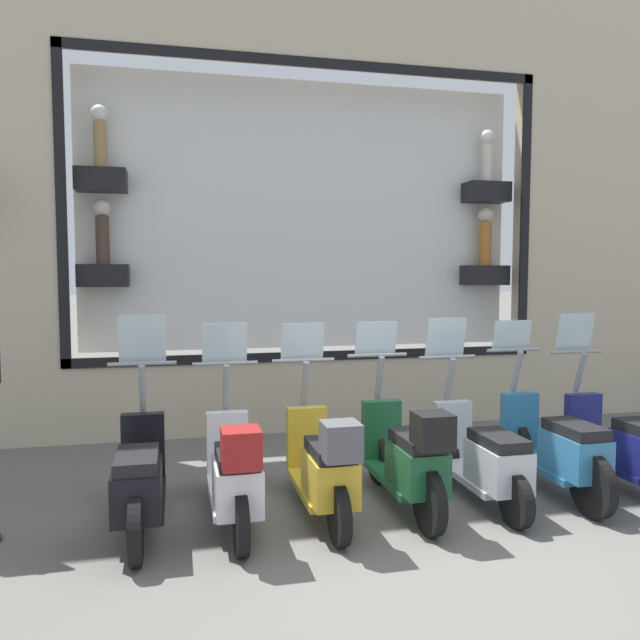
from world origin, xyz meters
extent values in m
plane|color=#66635E|center=(0.00, 0.00, 0.00)|extent=(120.00, 120.00, 0.00)
cube|color=beige|center=(3.60, 0.00, 0.47)|extent=(0.40, 6.17, 0.94)
cube|color=black|center=(3.39, 0.00, 4.73)|extent=(0.04, 6.17, 0.12)
cube|color=black|center=(3.39, 0.00, 1.00)|extent=(0.04, 6.17, 0.12)
cube|color=black|center=(3.39, -3.03, 2.86)|extent=(0.04, 0.12, 3.85)
cube|color=black|center=(3.39, 3.03, 2.86)|extent=(0.04, 0.12, 3.85)
cube|color=white|center=(3.95, 0.00, 2.86)|extent=(0.04, 5.93, 3.61)
cube|color=black|center=(3.73, -2.61, 3.23)|extent=(0.36, 0.61, 0.28)
cylinder|color=silver|center=(3.73, -2.61, 3.64)|extent=(0.15, 0.15, 0.54)
sphere|color=white|center=(3.73, -2.61, 4.00)|extent=(0.20, 0.20, 0.20)
cube|color=black|center=(3.73, 2.61, 3.23)|extent=(0.36, 0.61, 0.28)
cylinder|color=#9E7F4C|center=(3.73, 2.61, 3.65)|extent=(0.16, 0.16, 0.57)
sphere|color=white|center=(3.73, 2.61, 4.04)|extent=(0.21, 0.21, 0.21)
cube|color=black|center=(3.73, -2.61, 2.05)|extent=(0.36, 0.61, 0.28)
cylinder|color=#B26B2D|center=(3.73, -2.61, 2.50)|extent=(0.17, 0.17, 0.62)
sphere|color=beige|center=(3.73, -2.61, 2.92)|extent=(0.22, 0.22, 0.22)
cube|color=black|center=(3.73, 2.61, 2.05)|extent=(0.36, 0.61, 0.28)
cylinder|color=#47382D|center=(3.73, 2.61, 2.48)|extent=(0.17, 0.17, 0.60)
sphere|color=beige|center=(3.73, 2.61, 2.89)|extent=(0.21, 0.21, 0.21)
cylinder|color=black|center=(1.31, -2.43, 0.23)|extent=(0.46, 0.09, 0.46)
cube|color=navy|center=(0.64, -2.43, 0.22)|extent=(1.02, 0.38, 0.06)
cube|color=navy|center=(1.19, -2.43, 0.53)|extent=(0.12, 0.37, 0.56)
cylinder|color=gray|center=(1.26, -2.43, 1.02)|extent=(0.20, 0.06, 0.45)
cylinder|color=gray|center=(1.33, -2.43, 1.24)|extent=(0.04, 0.61, 0.04)
cube|color=silver|center=(1.37, -2.43, 1.45)|extent=(0.10, 0.42, 0.41)
cylinder|color=black|center=(1.27, -1.69, 0.28)|extent=(0.55, 0.09, 0.55)
cylinder|color=black|center=(0.01, -1.69, 0.28)|extent=(0.55, 0.09, 0.55)
cube|color=teal|center=(0.64, -1.69, 0.26)|extent=(1.02, 0.38, 0.06)
cube|color=teal|center=(0.27, -1.69, 0.47)|extent=(0.61, 0.35, 0.36)
cube|color=black|center=(0.27, -1.69, 0.70)|extent=(0.58, 0.31, 0.10)
cube|color=teal|center=(1.19, -1.69, 0.57)|extent=(0.12, 0.37, 0.56)
cylinder|color=gray|center=(1.26, -1.69, 1.07)|extent=(0.20, 0.06, 0.45)
cylinder|color=gray|center=(1.33, -1.69, 1.28)|extent=(0.04, 0.60, 0.04)
cube|color=silver|center=(1.37, -1.69, 1.44)|extent=(0.08, 0.42, 0.31)
cylinder|color=black|center=(1.32, -0.94, 0.22)|extent=(0.44, 0.09, 0.44)
cylinder|color=black|center=(-0.03, -0.94, 0.22)|extent=(0.44, 0.09, 0.44)
cube|color=#B7BCC6|center=(0.64, -0.94, 0.21)|extent=(1.02, 0.39, 0.06)
cube|color=#B7BCC6|center=(0.27, -0.94, 0.42)|extent=(0.61, 0.35, 0.36)
cube|color=black|center=(0.27, -0.94, 0.65)|extent=(0.58, 0.31, 0.10)
cube|color=#B7BCC6|center=(1.19, -0.94, 0.52)|extent=(0.12, 0.37, 0.56)
cylinder|color=gray|center=(1.26, -0.94, 1.01)|extent=(0.20, 0.06, 0.45)
cylinder|color=gray|center=(1.33, -0.94, 1.23)|extent=(0.04, 0.60, 0.04)
cube|color=silver|center=(1.37, -0.94, 1.43)|extent=(0.10, 0.42, 0.40)
cylinder|color=black|center=(1.28, -0.20, 0.26)|extent=(0.53, 0.09, 0.53)
cylinder|color=black|center=(0.00, -0.20, 0.26)|extent=(0.53, 0.09, 0.53)
cube|color=#19512D|center=(0.64, -0.20, 0.25)|extent=(1.02, 0.39, 0.06)
cube|color=#19512D|center=(0.27, -0.20, 0.46)|extent=(0.61, 0.35, 0.36)
cube|color=black|center=(0.27, -0.20, 0.69)|extent=(0.58, 0.31, 0.10)
cube|color=#19512D|center=(1.19, -0.20, 0.56)|extent=(0.12, 0.37, 0.56)
cylinder|color=gray|center=(1.26, -0.20, 1.06)|extent=(0.20, 0.06, 0.45)
cylinder|color=gray|center=(1.33, -0.20, 1.27)|extent=(0.04, 0.61, 0.04)
cube|color=silver|center=(1.37, -0.20, 1.44)|extent=(0.09, 0.42, 0.33)
cube|color=black|center=(-0.05, -0.20, 0.85)|extent=(0.28, 0.28, 0.28)
cylinder|color=black|center=(1.31, 0.55, 0.23)|extent=(0.47, 0.09, 0.47)
cylinder|color=black|center=(-0.02, 0.55, 0.23)|extent=(0.47, 0.09, 0.47)
cube|color=gold|center=(0.64, 0.55, 0.22)|extent=(1.02, 0.39, 0.06)
cube|color=gold|center=(0.27, 0.55, 0.43)|extent=(0.61, 0.35, 0.36)
cube|color=black|center=(0.27, 0.55, 0.66)|extent=(0.58, 0.31, 0.10)
cube|color=gold|center=(1.19, 0.55, 0.53)|extent=(0.12, 0.37, 0.56)
cylinder|color=gray|center=(1.26, 0.55, 1.03)|extent=(0.20, 0.06, 0.45)
cylinder|color=gray|center=(1.33, 0.55, 1.24)|extent=(0.04, 0.60, 0.04)
cube|color=silver|center=(1.37, 0.55, 1.42)|extent=(0.09, 0.42, 0.36)
cube|color=#4C4C51|center=(-0.07, 0.55, 0.82)|extent=(0.28, 0.28, 0.28)
cylinder|color=black|center=(1.31, 1.29, 0.23)|extent=(0.46, 0.09, 0.46)
cylinder|color=black|center=(-0.02, 1.29, 0.23)|extent=(0.46, 0.09, 0.46)
cube|color=silver|center=(0.64, 1.29, 0.22)|extent=(1.02, 0.38, 0.06)
cube|color=silver|center=(0.27, 1.29, 0.43)|extent=(0.61, 0.35, 0.36)
cube|color=black|center=(0.27, 1.29, 0.66)|extent=(0.58, 0.31, 0.10)
cube|color=silver|center=(1.19, 1.29, 0.53)|extent=(0.12, 0.37, 0.56)
cylinder|color=gray|center=(1.26, 1.29, 1.02)|extent=(0.20, 0.06, 0.45)
cylinder|color=gray|center=(1.33, 1.29, 1.24)|extent=(0.04, 0.60, 0.04)
cube|color=silver|center=(1.37, 1.29, 1.43)|extent=(0.09, 0.42, 0.38)
cube|color=maroon|center=(-0.07, 1.29, 0.82)|extent=(0.28, 0.28, 0.28)
cylinder|color=black|center=(1.29, 2.04, 0.25)|extent=(0.51, 0.09, 0.51)
cylinder|color=black|center=(0.00, 2.04, 0.25)|extent=(0.51, 0.09, 0.51)
cube|color=black|center=(0.64, 2.04, 0.24)|extent=(1.02, 0.38, 0.06)
cube|color=black|center=(0.27, 2.04, 0.45)|extent=(0.61, 0.35, 0.36)
cube|color=black|center=(0.27, 2.04, 0.68)|extent=(0.58, 0.31, 0.10)
cube|color=black|center=(1.19, 2.04, 0.55)|extent=(0.12, 0.37, 0.56)
cylinder|color=gray|center=(1.26, 2.04, 1.04)|extent=(0.20, 0.06, 0.45)
cylinder|color=gray|center=(1.33, 2.04, 1.26)|extent=(0.04, 0.61, 0.04)
cube|color=silver|center=(1.37, 2.04, 1.48)|extent=(0.11, 0.42, 0.44)
camera|label=1|loc=(-4.49, 1.74, 2.08)|focal=35.00mm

